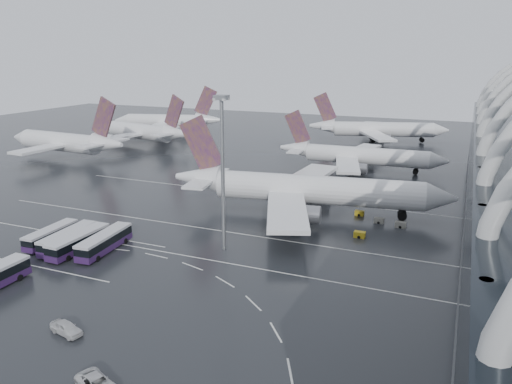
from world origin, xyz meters
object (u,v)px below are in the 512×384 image
at_px(van_curve_b, 66,328).
at_px(floodlight_mast, 222,155).
at_px(airliner_gate_c, 376,130).
at_px(gse_cart_belly_b, 379,221).
at_px(jet_remote_west, 67,143).
at_px(jet_remote_mid, 145,132).
at_px(gse_cart_belly_a, 360,235).
at_px(gse_cart_belly_e, 359,213).
at_px(van_curve_a, 97,384).
at_px(airliner_main, 303,190).
at_px(bus_row_near_b, 68,239).
at_px(bus_row_near_a, 51,235).
at_px(gse_cart_belly_d, 401,225).
at_px(bus_row_near_c, 79,242).
at_px(airliner_gate_b, 358,156).
at_px(bus_row_near_d, 105,242).
at_px(jet_remote_far, 169,122).

distance_m(van_curve_b, floodlight_mast, 38.27).
relative_size(airliner_gate_c, floodlight_mast, 1.94).
bearing_deg(gse_cart_belly_b, airliner_gate_c, 100.56).
relative_size(jet_remote_west, jet_remote_mid, 1.06).
distance_m(gse_cart_belly_a, gse_cart_belly_b, 10.40).
bearing_deg(airliner_gate_c, gse_cart_belly_b, -95.86).
bearing_deg(airliner_gate_c, gse_cart_belly_e, -98.30).
xyz_separation_m(jet_remote_west, van_curve_a, (90.56, -93.01, -4.81)).
bearing_deg(airliner_gate_c, airliner_main, -105.49).
bearing_deg(bus_row_near_b, gse_cart_belly_e, -52.08).
bearing_deg(airliner_main, jet_remote_west, 155.87).
xyz_separation_m(bus_row_near_a, bus_row_near_b, (4.61, -0.50, 0.13)).
xyz_separation_m(gse_cart_belly_b, gse_cart_belly_e, (-4.92, 3.52, -0.01)).
relative_size(bus_row_near_b, gse_cart_belly_d, 6.13).
xyz_separation_m(bus_row_near_c, gse_cart_belly_b, (47.91, 37.28, -1.30)).
relative_size(airliner_gate_c, van_curve_b, 11.01).
relative_size(airliner_gate_b, bus_row_near_b, 3.83).
bearing_deg(bus_row_near_c, bus_row_near_b, 80.58).
height_order(bus_row_near_d, gse_cart_belly_d, bus_row_near_d).
relative_size(airliner_main, bus_row_near_c, 4.62).
distance_m(van_curve_a, gse_cart_belly_d, 70.14).
bearing_deg(bus_row_near_b, van_curve_a, -136.57).
bearing_deg(jet_remote_mid, floodlight_mast, 144.74).
bearing_deg(floodlight_mast, gse_cart_belly_a, 35.89).
xyz_separation_m(airliner_gate_b, gse_cart_belly_e, (9.95, -44.04, -3.93)).
height_order(floodlight_mast, gse_cart_belly_b, floodlight_mast).
bearing_deg(bus_row_near_d, floodlight_mast, -69.24).
height_order(bus_row_near_a, van_curve_b, bus_row_near_a).
xyz_separation_m(jet_remote_mid, bus_row_near_b, (48.77, -93.87, -3.51)).
height_order(bus_row_near_a, gse_cart_belly_e, bus_row_near_a).
relative_size(jet_remote_mid, van_curve_a, 8.03).
relative_size(bus_row_near_b, gse_cart_belly_a, 6.15).
relative_size(gse_cart_belly_d, gse_cart_belly_e, 1.11).
bearing_deg(bus_row_near_b, gse_cart_belly_a, -64.76).
bearing_deg(floodlight_mast, jet_remote_mid, 132.36).
xyz_separation_m(bus_row_near_a, gse_cart_belly_d, (60.16, 35.16, -1.06)).
bearing_deg(gse_cart_belly_b, gse_cart_belly_d, -13.27).
bearing_deg(airliner_gate_c, floodlight_mast, -108.71).
xyz_separation_m(jet_remote_west, gse_cart_belly_e, (104.16, -22.18, -5.09)).
xyz_separation_m(bus_row_near_d, van_curve_a, (24.96, -31.79, -1.05)).
height_order(bus_row_near_a, bus_row_near_d, bus_row_near_d).
height_order(jet_remote_mid, bus_row_near_b, jet_remote_mid).
xyz_separation_m(jet_remote_mid, bus_row_near_a, (44.16, -93.37, -3.65)).
bearing_deg(gse_cart_belly_b, floodlight_mast, -132.57).
height_order(airliner_gate_c, gse_cart_belly_b, airliner_gate_c).
bearing_deg(gse_cart_belly_b, jet_remote_mid, 150.19).
bearing_deg(bus_row_near_a, van_curve_b, -134.94).
bearing_deg(floodlight_mast, gse_cart_belly_d, 41.16).
distance_m(jet_remote_far, van_curve_b, 164.81).
distance_m(bus_row_near_a, bus_row_near_d, 12.10).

